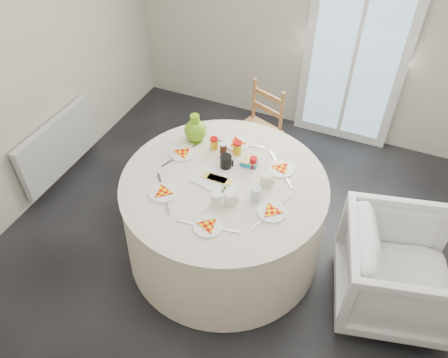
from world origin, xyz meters
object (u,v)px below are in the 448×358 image
at_px(radiator, 59,146).
at_px(green_pitcher, 195,131).
at_px(table, 224,218).
at_px(wooden_chair, 255,129).
at_px(armchair, 400,270).

height_order(radiator, green_pitcher, green_pitcher).
distance_m(table, wooden_chair, 1.10).
xyz_separation_m(radiator, table, (1.80, -0.20, -0.01)).
bearing_deg(table, wooden_chair, 97.45).
bearing_deg(green_pitcher, armchair, 8.83).
bearing_deg(table, radiator, 173.62).
bearing_deg(table, armchair, 1.24).
relative_size(armchair, green_pitcher, 3.53).
bearing_deg(green_pitcher, wooden_chair, 89.34).
height_order(radiator, table, table).
height_order(radiator, armchair, armchair).
bearing_deg(radiator, armchair, -3.12).
distance_m(radiator, table, 1.81).
bearing_deg(wooden_chair, armchair, -14.65).
height_order(wooden_chair, armchair, wooden_chair).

